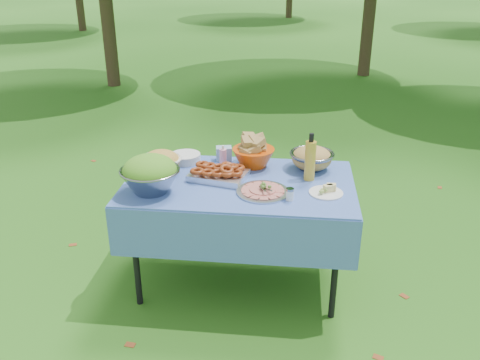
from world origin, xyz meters
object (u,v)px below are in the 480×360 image
object	(u,v)px
bread_bowl	(253,153)
pasta_bowl_steel	(312,158)
charcuterie_platter	(263,187)
salad_bowl	(150,174)
plate_stack	(186,158)
oil_bottle	(310,157)
picnic_table	(239,233)

from	to	relation	value
bread_bowl	pasta_bowl_steel	distance (m)	0.40
pasta_bowl_steel	charcuterie_platter	size ratio (longest dim) A/B	0.91
salad_bowl	pasta_bowl_steel	bearing A→B (deg)	25.94
plate_stack	charcuterie_platter	distance (m)	0.72
oil_bottle	plate_stack	bearing A→B (deg)	166.03
salad_bowl	oil_bottle	xyz separation A→B (m)	(0.97, 0.29, 0.04)
salad_bowl	oil_bottle	world-z (taller)	oil_bottle
picnic_table	charcuterie_platter	distance (m)	0.47
bread_bowl	salad_bowl	bearing A→B (deg)	-140.66
salad_bowl	oil_bottle	size ratio (longest dim) A/B	1.15
picnic_table	bread_bowl	size ratio (longest dim) A/B	5.07
picnic_table	oil_bottle	world-z (taller)	oil_bottle
plate_stack	charcuterie_platter	size ratio (longest dim) A/B	0.64
picnic_table	salad_bowl	world-z (taller)	salad_bowl
pasta_bowl_steel	oil_bottle	bearing A→B (deg)	-95.22
bread_bowl	oil_bottle	world-z (taller)	oil_bottle
pasta_bowl_steel	bread_bowl	bearing A→B (deg)	179.51
plate_stack	bread_bowl	distance (m)	0.48
charcuterie_platter	pasta_bowl_steel	bearing A→B (deg)	54.22
salad_bowl	plate_stack	size ratio (longest dim) A/B	1.73
pasta_bowl_steel	charcuterie_platter	xyz separation A→B (m)	(-0.30, -0.42, -0.04)
pasta_bowl_steel	charcuterie_platter	bearing A→B (deg)	-125.78
salad_bowl	pasta_bowl_steel	distance (m)	1.09
salad_bowl	charcuterie_platter	xyz separation A→B (m)	(0.68, 0.06, -0.08)
picnic_table	bread_bowl	world-z (taller)	bread_bowl
picnic_table	oil_bottle	xyz separation A→B (m)	(0.45, 0.09, 0.54)
picnic_table	plate_stack	distance (m)	0.65
picnic_table	plate_stack	world-z (taller)	plate_stack
plate_stack	oil_bottle	world-z (taller)	oil_bottle
plate_stack	bread_bowl	world-z (taller)	bread_bowl
picnic_table	salad_bowl	distance (m)	0.75
salad_bowl	plate_stack	bearing A→B (deg)	77.79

